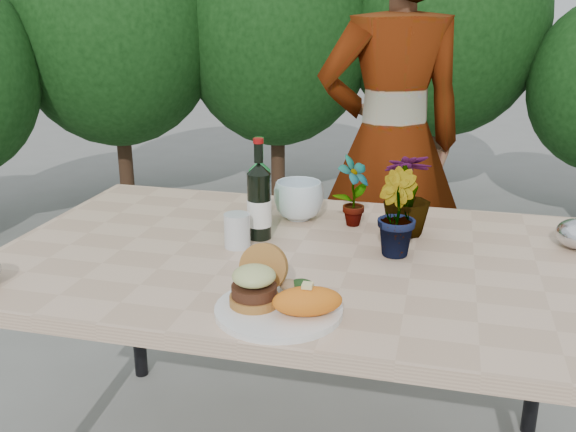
% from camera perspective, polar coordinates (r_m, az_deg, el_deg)
% --- Properties ---
extents(patio_table, '(1.60, 1.00, 0.75)m').
position_cam_1_polar(patio_table, '(1.76, 0.64, -4.99)').
color(patio_table, '#D1AC8B').
rests_on(patio_table, ground).
extents(shrub_hedge, '(6.96, 5.13, 2.10)m').
position_cam_1_polar(shrub_hedge, '(3.23, 12.66, 13.83)').
color(shrub_hedge, '#382316').
rests_on(shrub_hedge, ground).
extents(dinner_plate, '(0.28, 0.28, 0.01)m').
position_cam_1_polar(dinner_plate, '(1.41, -0.83, -8.34)').
color(dinner_plate, white).
rests_on(dinner_plate, patio_table).
extents(burger_stack, '(0.11, 0.16, 0.11)m').
position_cam_1_polar(burger_stack, '(1.42, -2.81, -5.83)').
color(burger_stack, '#B7722D').
rests_on(burger_stack, dinner_plate).
extents(sweet_potato, '(0.17, 0.12, 0.06)m').
position_cam_1_polar(sweet_potato, '(1.36, 1.73, -7.58)').
color(sweet_potato, orange).
rests_on(sweet_potato, dinner_plate).
extents(grilled_veg, '(0.08, 0.05, 0.03)m').
position_cam_1_polar(grilled_veg, '(1.48, 0.75, -6.13)').
color(grilled_veg, olive).
rests_on(grilled_veg, dinner_plate).
extents(wine_bottle, '(0.07, 0.07, 0.29)m').
position_cam_1_polar(wine_bottle, '(1.81, -2.58, 1.22)').
color(wine_bottle, black).
rests_on(wine_bottle, patio_table).
extents(sparkling_water, '(0.07, 0.07, 0.27)m').
position_cam_1_polar(sparkling_water, '(1.91, -2.52, 1.92)').
color(sparkling_water, '#1A903A').
rests_on(sparkling_water, patio_table).
extents(plastic_cup, '(0.07, 0.07, 0.09)m').
position_cam_1_polar(plastic_cup, '(1.76, -4.54, -1.30)').
color(plastic_cup, silver).
rests_on(plastic_cup, patio_table).
extents(seedling_left, '(0.13, 0.14, 0.21)m').
position_cam_1_polar(seedling_left, '(1.92, 5.83, 2.18)').
color(seedling_left, '#296021').
rests_on(seedling_left, patio_table).
extents(seedling_mid, '(0.15, 0.16, 0.23)m').
position_cam_1_polar(seedling_mid, '(1.71, 9.49, 0.28)').
color(seedling_mid, '#225A1E').
rests_on(seedling_mid, patio_table).
extents(seedling_right, '(0.17, 0.17, 0.24)m').
position_cam_1_polar(seedling_right, '(1.87, 10.58, 1.95)').
color(seedling_right, '#285B1F').
rests_on(seedling_right, patio_table).
extents(blue_bowl, '(0.19, 0.19, 0.12)m').
position_cam_1_polar(blue_bowl, '(1.98, 0.95, 1.39)').
color(blue_bowl, silver).
rests_on(blue_bowl, patio_table).
extents(foil_packet_right, '(0.11, 0.14, 0.08)m').
position_cam_1_polar(foil_packet_right, '(1.93, 24.25, -1.44)').
color(foil_packet_right, silver).
rests_on(foil_packet_right, patio_table).
extents(person, '(0.73, 0.62, 1.69)m').
position_cam_1_polar(person, '(2.64, 9.18, 6.33)').
color(person, '#8D5E46').
rests_on(person, ground).
extents(terracotta_pot, '(0.17, 0.17, 0.14)m').
position_cam_1_polar(terracotta_pot, '(4.28, -15.15, -0.11)').
color(terracotta_pot, '#A8482B').
rests_on(terracotta_pot, ground).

